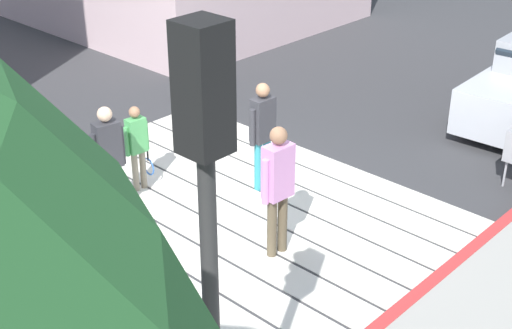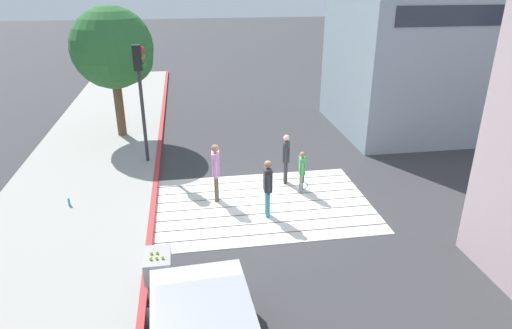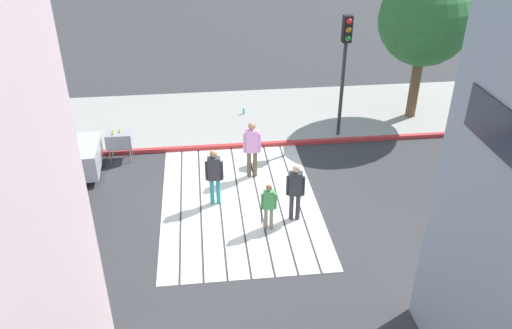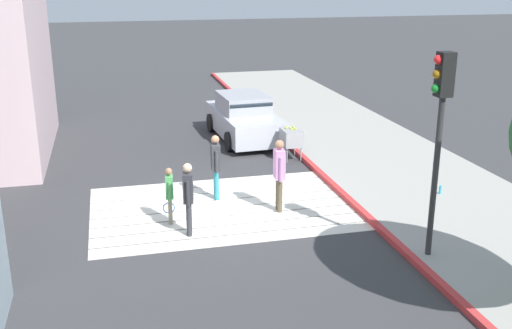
{
  "view_description": "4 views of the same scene",
  "coord_description": "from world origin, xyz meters",
  "px_view_note": "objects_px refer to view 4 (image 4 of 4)",
  "views": [
    {
      "loc": [
        -6.59,
        6.49,
        5.36
      ],
      "look_at": [
        -0.61,
        0.13,
        0.91
      ],
      "focal_mm": 50.55,
      "sensor_mm": 36.0,
      "label": 1
    },
    {
      "loc": [
        -2.1,
        -11.74,
        6.43
      ],
      "look_at": [
        -0.1,
        0.74,
        1.01
      ],
      "focal_mm": 31.52,
      "sensor_mm": 36.0,
      "label": 2
    },
    {
      "loc": [
        12.12,
        -0.93,
        8.28
      ],
      "look_at": [
        -0.65,
        0.55,
        0.81
      ],
      "focal_mm": 36.3,
      "sensor_mm": 36.0,
      "label": 3
    },
    {
      "loc": [
        2.52,
        13.89,
        5.68
      ],
      "look_at": [
        -0.77,
        0.48,
        1.24
      ],
      "focal_mm": 42.51,
      "sensor_mm": 36.0,
      "label": 4
    }
  ],
  "objects_px": {
    "tennis_ball_cart": "(291,137)",
    "water_bottle": "(440,190)",
    "pedestrian_adult_lead": "(279,170)",
    "car_parked_near_curb": "(244,118)",
    "pedestrian_child_with_racket": "(169,192)",
    "pedestrian_adult_side": "(188,194)",
    "pedestrian_adult_trailing": "(216,162)",
    "traffic_light_corner": "(440,115)"
  },
  "relations": [
    {
      "from": "pedestrian_adult_lead",
      "to": "pedestrian_adult_side",
      "type": "bearing_deg",
      "value": 20.71
    },
    {
      "from": "tennis_ball_cart",
      "to": "water_bottle",
      "type": "bearing_deg",
      "value": 123.21
    },
    {
      "from": "pedestrian_adult_trailing",
      "to": "pedestrian_adult_lead",
      "type": "bearing_deg",
      "value": 138.86
    },
    {
      "from": "pedestrian_adult_lead",
      "to": "pedestrian_adult_trailing",
      "type": "height_order",
      "value": "pedestrian_adult_lead"
    },
    {
      "from": "tennis_ball_cart",
      "to": "pedestrian_adult_side",
      "type": "xyz_separation_m",
      "value": [
        3.89,
        4.97,
        0.28
      ]
    },
    {
      "from": "water_bottle",
      "to": "pedestrian_child_with_racket",
      "type": "height_order",
      "value": "pedestrian_child_with_racket"
    },
    {
      "from": "car_parked_near_curb",
      "to": "traffic_light_corner",
      "type": "height_order",
      "value": "traffic_light_corner"
    },
    {
      "from": "pedestrian_adult_trailing",
      "to": "pedestrian_child_with_racket",
      "type": "height_order",
      "value": "pedestrian_adult_trailing"
    },
    {
      "from": "pedestrian_adult_lead",
      "to": "pedestrian_child_with_racket",
      "type": "distance_m",
      "value": 2.7
    },
    {
      "from": "water_bottle",
      "to": "traffic_light_corner",
      "type": "bearing_deg",
      "value": 56.05
    },
    {
      "from": "car_parked_near_curb",
      "to": "pedestrian_child_with_racket",
      "type": "relative_size",
      "value": 3.21
    },
    {
      "from": "car_parked_near_curb",
      "to": "pedestrian_adult_side",
      "type": "relative_size",
      "value": 2.61
    },
    {
      "from": "tennis_ball_cart",
      "to": "water_bottle",
      "type": "xyz_separation_m",
      "value": [
        -2.77,
        4.24,
        -0.47
      ]
    },
    {
      "from": "traffic_light_corner",
      "to": "tennis_ball_cart",
      "type": "height_order",
      "value": "traffic_light_corner"
    },
    {
      "from": "tennis_ball_cart",
      "to": "water_bottle",
      "type": "height_order",
      "value": "tennis_ball_cart"
    },
    {
      "from": "tennis_ball_cart",
      "to": "pedestrian_adult_lead",
      "type": "height_order",
      "value": "pedestrian_adult_lead"
    },
    {
      "from": "tennis_ball_cart",
      "to": "pedestrian_child_with_racket",
      "type": "height_order",
      "value": "pedestrian_child_with_racket"
    },
    {
      "from": "pedestrian_child_with_racket",
      "to": "pedestrian_adult_side",
      "type": "bearing_deg",
      "value": 114.5
    },
    {
      "from": "pedestrian_adult_lead",
      "to": "pedestrian_adult_side",
      "type": "xyz_separation_m",
      "value": [
        2.34,
        0.88,
        -0.08
      ]
    },
    {
      "from": "water_bottle",
      "to": "pedestrian_adult_side",
      "type": "bearing_deg",
      "value": 6.29
    },
    {
      "from": "car_parked_near_curb",
      "to": "pedestrian_adult_lead",
      "type": "height_order",
      "value": "pedestrian_adult_lead"
    },
    {
      "from": "tennis_ball_cart",
      "to": "pedestrian_adult_trailing",
      "type": "xyz_separation_m",
      "value": [
        2.91,
        2.91,
        0.3
      ]
    },
    {
      "from": "water_bottle",
      "to": "pedestrian_adult_lead",
      "type": "distance_m",
      "value": 4.41
    },
    {
      "from": "pedestrian_child_with_racket",
      "to": "water_bottle",
      "type": "bearing_deg",
      "value": 179.85
    },
    {
      "from": "car_parked_near_curb",
      "to": "pedestrian_adult_lead",
      "type": "distance_m",
      "value": 6.82
    },
    {
      "from": "car_parked_near_curb",
      "to": "pedestrian_adult_side",
      "type": "distance_m",
      "value": 8.23
    },
    {
      "from": "traffic_light_corner",
      "to": "pedestrian_child_with_racket",
      "type": "distance_m",
      "value": 6.25
    },
    {
      "from": "water_bottle",
      "to": "pedestrian_adult_trailing",
      "type": "height_order",
      "value": "pedestrian_adult_trailing"
    },
    {
      "from": "traffic_light_corner",
      "to": "pedestrian_adult_lead",
      "type": "height_order",
      "value": "traffic_light_corner"
    },
    {
      "from": "traffic_light_corner",
      "to": "pedestrian_adult_lead",
      "type": "xyz_separation_m",
      "value": [
        2.23,
        -3.26,
        -1.98
      ]
    },
    {
      "from": "pedestrian_adult_lead",
      "to": "pedestrian_adult_side",
      "type": "height_order",
      "value": "pedestrian_adult_lead"
    },
    {
      "from": "tennis_ball_cart",
      "to": "pedestrian_adult_side",
      "type": "distance_m",
      "value": 6.32
    },
    {
      "from": "traffic_light_corner",
      "to": "pedestrian_adult_side",
      "type": "bearing_deg",
      "value": -27.49
    },
    {
      "from": "tennis_ball_cart",
      "to": "pedestrian_adult_lead",
      "type": "distance_m",
      "value": 4.39
    },
    {
      "from": "car_parked_near_curb",
      "to": "water_bottle",
      "type": "bearing_deg",
      "value": 117.94
    },
    {
      "from": "water_bottle",
      "to": "pedestrian_adult_side",
      "type": "distance_m",
      "value": 6.75
    },
    {
      "from": "pedestrian_adult_trailing",
      "to": "pedestrian_adult_side",
      "type": "xyz_separation_m",
      "value": [
        0.98,
        2.07,
        -0.01
      ]
    },
    {
      "from": "traffic_light_corner",
      "to": "pedestrian_adult_side",
      "type": "height_order",
      "value": "traffic_light_corner"
    },
    {
      "from": "pedestrian_adult_trailing",
      "to": "traffic_light_corner",
      "type": "bearing_deg",
      "value": 128.91
    },
    {
      "from": "pedestrian_adult_side",
      "to": "pedestrian_child_with_racket",
      "type": "distance_m",
      "value": 0.85
    },
    {
      "from": "car_parked_near_curb",
      "to": "pedestrian_adult_trailing",
      "type": "height_order",
      "value": "pedestrian_adult_trailing"
    },
    {
      "from": "car_parked_near_curb",
      "to": "water_bottle",
      "type": "height_order",
      "value": "car_parked_near_curb"
    }
  ]
}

